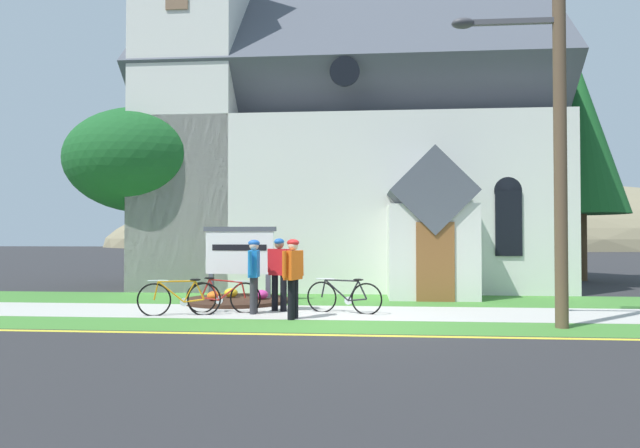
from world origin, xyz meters
name	(u,v)px	position (x,y,z in m)	size (l,w,h in m)	color
ground	(352,300)	(0.00, 4.00, 0.00)	(140.00, 140.00, 0.00)	#2B2B2D
sidewalk_slab	(339,313)	(-0.24, 1.49, 0.01)	(32.00, 2.26, 0.01)	#B7B5AD
grass_verge	(334,326)	(-0.24, -0.38, 0.00)	(32.00, 1.50, 0.01)	#427F33
church_lawn	(343,300)	(-0.24, 3.98, 0.00)	(24.00, 2.72, 0.01)	#427F33
curb_paint_stripe	(331,335)	(-0.24, -1.28, 0.00)	(28.00, 0.16, 0.01)	yellow
church_building	(334,150)	(-0.78, 9.14, 4.90)	(14.06, 10.06, 13.11)	silver
church_sign	(240,253)	(-2.99, 3.50, 1.28)	(1.99, 0.24, 1.98)	#474C56
flower_bed	(236,300)	(-2.99, 3.14, 0.07)	(2.72, 2.72, 0.34)	#382319
bicycle_white	(180,298)	(-3.68, 0.75, 0.38)	(1.77, 0.37, 0.82)	black
bicycle_yellow	(344,297)	(-0.12, 1.41, 0.37)	(1.72, 0.53, 0.81)	black
bicycle_blue	(223,297)	(-2.85, 1.26, 0.37)	(1.72, 0.08, 0.82)	black
cyclist_in_white_jersey	(293,272)	(-1.15, 0.44, 0.98)	(0.38, 0.62, 1.67)	black
cyclist_in_red_jersey	(254,271)	(-2.12, 1.17, 0.96)	(0.27, 0.74, 1.65)	#2D2D33
cyclist_in_yellow_jersey	(279,269)	(-1.62, 1.59, 0.98)	(0.59, 0.40, 1.68)	black
utility_pole	(554,87)	(3.94, -0.20, 4.57)	(3.12, 0.28, 8.25)	brown
roadside_conifer	(581,142)	(8.75, 10.97, 5.40)	(3.44, 3.44, 8.26)	#4C3823
yard_deciduous_tree	(144,161)	(-7.10, 6.98, 4.26)	(5.11, 5.11, 6.02)	#4C3823
distant_hill	(447,247)	(13.27, 75.95, 0.00)	(109.22, 55.07, 20.24)	#847A5B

